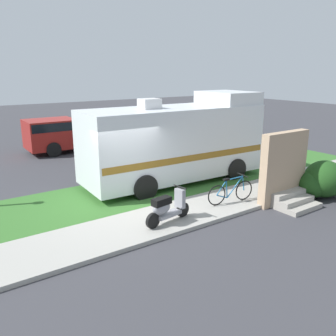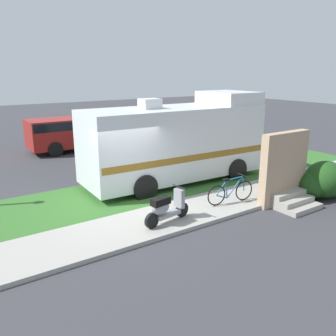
# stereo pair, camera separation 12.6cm
# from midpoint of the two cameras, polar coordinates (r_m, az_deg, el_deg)

# --- Properties ---
(ground_plane) EXTENTS (80.00, 80.00, 0.00)m
(ground_plane) POSITION_cam_midpoint_polar(r_m,az_deg,el_deg) (11.39, -5.36, -6.77)
(ground_plane) COLOR #38383D
(sidewalk) EXTENTS (24.00, 2.00, 0.12)m
(sidewalk) POSITION_cam_midpoint_polar(r_m,az_deg,el_deg) (10.42, -2.05, -8.53)
(sidewalk) COLOR #9E9B93
(sidewalk) RESTS_ON ground
(grass_strip) EXTENTS (24.00, 3.40, 0.08)m
(grass_strip) POSITION_cam_midpoint_polar(r_m,az_deg,el_deg) (12.62, -8.77, -4.44)
(grass_strip) COLOR #336628
(grass_strip) RESTS_ON ground
(motorhome_rv) EXTENTS (7.24, 2.78, 3.46)m
(motorhome_rv) POSITION_cam_midpoint_polar(r_m,az_deg,el_deg) (13.79, 1.10, 4.35)
(motorhome_rv) COLOR silver
(motorhome_rv) RESTS_ON ground
(scooter) EXTENTS (1.60, 0.55, 0.97)m
(scooter) POSITION_cam_midpoint_polar(r_m,az_deg,el_deg) (9.99, -0.58, -6.40)
(scooter) COLOR black
(scooter) RESTS_ON ground
(bicycle) EXTENTS (1.75, 0.52, 0.89)m
(bicycle) POSITION_cam_midpoint_polar(r_m,az_deg,el_deg) (11.68, 9.75, -3.75)
(bicycle) COLOR black
(bicycle) RESTS_ON ground
(pickup_truck_near) EXTENTS (5.19, 2.46, 1.70)m
(pickup_truck_near) POSITION_cam_midpoint_polar(r_m,az_deg,el_deg) (18.67, -1.15, 5.02)
(pickup_truck_near) COLOR #1E2328
(pickup_truck_near) RESTS_ON ground
(pickup_truck_far) EXTENTS (5.59, 2.21, 1.80)m
(pickup_truck_far) POSITION_cam_midpoint_polar(r_m,az_deg,el_deg) (20.21, -16.19, 5.33)
(pickup_truck_far) COLOR maroon
(pickup_truck_far) RESTS_ON ground
(porch_steps) EXTENTS (2.00, 1.26, 2.40)m
(porch_steps) POSITION_cam_midpoint_polar(r_m,az_deg,el_deg) (12.20, 18.15, -1.17)
(porch_steps) COLOR #9E998E
(porch_steps) RESTS_ON ground
(bush_by_porch) EXTENTS (1.80, 1.35, 1.28)m
(bush_by_porch) POSITION_cam_midpoint_polar(r_m,az_deg,el_deg) (13.36, 23.47, -1.91)
(bush_by_porch) COLOR #1E4719
(bush_by_porch) RESTS_ON ground
(bottle_green) EXTENTS (0.07, 0.07, 0.23)m
(bottle_green) POSITION_cam_midpoint_polar(r_m,az_deg,el_deg) (13.73, 17.86, -2.60)
(bottle_green) COLOR navy
(bottle_green) RESTS_ON ground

